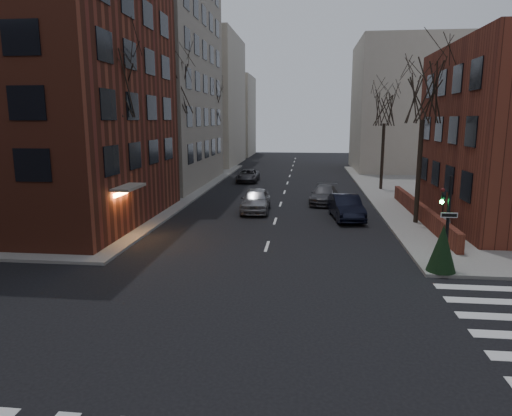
{
  "coord_description": "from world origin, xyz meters",
  "views": [
    {
      "loc": [
        1.98,
        -10.75,
        6.49
      ],
      "look_at": [
        -0.58,
        12.08,
        2.0
      ],
      "focal_mm": 32.0,
      "sensor_mm": 36.0,
      "label": 1
    }
  ],
  "objects_px": {
    "tree_left_b": "(174,88)",
    "sandwich_board": "(445,222)",
    "tree_right_b": "(385,107)",
    "car_lane_far": "(248,176)",
    "tree_left_c": "(210,105)",
    "car_lane_silver": "(256,200)",
    "car_lane_gray": "(324,195)",
    "evergreen_shrub": "(442,248)",
    "traffic_signal": "(446,228)",
    "parked_sedan": "(346,207)",
    "tree_left_a": "(111,82)",
    "tree_right_a": "(424,93)",
    "streetlamp_far": "(220,139)",
    "streetlamp_near": "(168,150)"
  },
  "relations": [
    {
      "from": "parked_sedan",
      "to": "streetlamp_near",
      "type": "bearing_deg",
      "value": 160.43
    },
    {
      "from": "parked_sedan",
      "to": "car_lane_far",
      "type": "xyz_separation_m",
      "value": [
        -8.76,
        17.33,
        -0.15
      ]
    },
    {
      "from": "tree_left_b",
      "to": "tree_left_c",
      "type": "xyz_separation_m",
      "value": [
        0.0,
        14.0,
        -0.88
      ]
    },
    {
      "from": "tree_left_a",
      "to": "tree_right_a",
      "type": "distance_m",
      "value": 18.05
    },
    {
      "from": "streetlamp_far",
      "to": "parked_sedan",
      "type": "xyz_separation_m",
      "value": [
        12.78,
        -22.86,
        -3.43
      ]
    },
    {
      "from": "tree_left_a",
      "to": "evergreen_shrub",
      "type": "distance_m",
      "value": 18.88
    },
    {
      "from": "traffic_signal",
      "to": "evergreen_shrub",
      "type": "height_order",
      "value": "traffic_signal"
    },
    {
      "from": "tree_left_b",
      "to": "evergreen_shrub",
      "type": "distance_m",
      "value": 25.28
    },
    {
      "from": "tree_left_c",
      "to": "parked_sedan",
      "type": "relative_size",
      "value": 2.0
    },
    {
      "from": "tree_left_a",
      "to": "streetlamp_far",
      "type": "relative_size",
      "value": 1.63
    },
    {
      "from": "streetlamp_far",
      "to": "evergreen_shrub",
      "type": "distance_m",
      "value": 37.22
    },
    {
      "from": "traffic_signal",
      "to": "parked_sedan",
      "type": "relative_size",
      "value": 0.82
    },
    {
      "from": "tree_left_b",
      "to": "car_lane_far",
      "type": "relative_size",
      "value": 2.31
    },
    {
      "from": "streetlamp_near",
      "to": "car_lane_silver",
      "type": "bearing_deg",
      "value": -8.77
    },
    {
      "from": "tree_left_a",
      "to": "tree_left_c",
      "type": "height_order",
      "value": "tree_left_a"
    },
    {
      "from": "parked_sedan",
      "to": "traffic_signal",
      "type": "bearing_deg",
      "value": -78.65
    },
    {
      "from": "traffic_signal",
      "to": "car_lane_far",
      "type": "xyz_separation_m",
      "value": [
        -12.11,
        27.47,
        -1.26
      ]
    },
    {
      "from": "tree_left_b",
      "to": "sandwich_board",
      "type": "relative_size",
      "value": 13.6
    },
    {
      "from": "tree_left_c",
      "to": "streetlamp_far",
      "type": "relative_size",
      "value": 1.55
    },
    {
      "from": "tree_left_b",
      "to": "tree_right_a",
      "type": "relative_size",
      "value": 1.11
    },
    {
      "from": "sandwich_board",
      "to": "car_lane_silver",
      "type": "bearing_deg",
      "value": 142.97
    },
    {
      "from": "tree_right_b",
      "to": "streetlamp_far",
      "type": "height_order",
      "value": "tree_right_b"
    },
    {
      "from": "tree_left_b",
      "to": "tree_right_b",
      "type": "height_order",
      "value": "tree_left_b"
    },
    {
      "from": "car_lane_gray",
      "to": "sandwich_board",
      "type": "bearing_deg",
      "value": -42.15
    },
    {
      "from": "tree_right_b",
      "to": "sandwich_board",
      "type": "xyz_separation_m",
      "value": [
        1.35,
        -15.44,
        -7.04
      ]
    },
    {
      "from": "car_lane_silver",
      "to": "tree_right_b",
      "type": "bearing_deg",
      "value": 45.22
    },
    {
      "from": "tree_right_a",
      "to": "streetlamp_far",
      "type": "xyz_separation_m",
      "value": [
        -17.0,
        24.0,
        -3.79
      ]
    },
    {
      "from": "tree_right_b",
      "to": "car_lane_far",
      "type": "height_order",
      "value": "tree_right_b"
    },
    {
      "from": "streetlamp_near",
      "to": "car_lane_far",
      "type": "bearing_deg",
      "value": 74.45
    },
    {
      "from": "tree_left_b",
      "to": "tree_right_b",
      "type": "xyz_separation_m",
      "value": [
        17.6,
        6.0,
        -1.33
      ]
    },
    {
      "from": "traffic_signal",
      "to": "sandwich_board",
      "type": "distance_m",
      "value": 8.0
    },
    {
      "from": "car_lane_gray",
      "to": "sandwich_board",
      "type": "relative_size",
      "value": 6.02
    },
    {
      "from": "parked_sedan",
      "to": "car_lane_silver",
      "type": "bearing_deg",
      "value": 156.45
    },
    {
      "from": "parked_sedan",
      "to": "tree_left_b",
      "type": "bearing_deg",
      "value": 145.91
    },
    {
      "from": "sandwich_board",
      "to": "car_lane_gray",
      "type": "bearing_deg",
      "value": 113.47
    },
    {
      "from": "tree_right_a",
      "to": "sandwich_board",
      "type": "distance_m",
      "value": 7.74
    },
    {
      "from": "sandwich_board",
      "to": "parked_sedan",
      "type": "bearing_deg",
      "value": 138.73
    },
    {
      "from": "tree_left_c",
      "to": "car_lane_silver",
      "type": "bearing_deg",
      "value": -69.28
    },
    {
      "from": "tree_right_a",
      "to": "car_lane_gray",
      "type": "bearing_deg",
      "value": 129.15
    },
    {
      "from": "tree_left_c",
      "to": "car_lane_far",
      "type": "xyz_separation_m",
      "value": [
        4.62,
        -3.54,
        -7.38
      ]
    },
    {
      "from": "car_lane_gray",
      "to": "car_lane_far",
      "type": "distance_m",
      "value": 13.98
    },
    {
      "from": "tree_left_b",
      "to": "streetlamp_near",
      "type": "distance_m",
      "value": 6.18
    },
    {
      "from": "tree_left_c",
      "to": "car_lane_silver",
      "type": "xyz_separation_m",
      "value": [
        7.19,
        -19.02,
        -7.2
      ]
    },
    {
      "from": "streetlamp_near",
      "to": "tree_right_a",
      "type": "bearing_deg",
      "value": -13.24
    },
    {
      "from": "tree_left_b",
      "to": "tree_right_a",
      "type": "xyz_separation_m",
      "value": [
        17.6,
        -8.0,
        -0.88
      ]
    },
    {
      "from": "parked_sedan",
      "to": "sandwich_board",
      "type": "distance_m",
      "value": 6.14
    },
    {
      "from": "evergreen_shrub",
      "to": "car_lane_far",
      "type": "bearing_deg",
      "value": 113.03
    },
    {
      "from": "tree_right_a",
      "to": "car_lane_gray",
      "type": "relative_size",
      "value": 2.03
    },
    {
      "from": "tree_right_b",
      "to": "evergreen_shrub",
      "type": "xyz_separation_m",
      "value": [
        -1.09,
        -23.5,
        -6.43
      ]
    },
    {
      "from": "tree_left_a",
      "to": "tree_right_a",
      "type": "bearing_deg",
      "value": 12.8
    }
  ]
}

